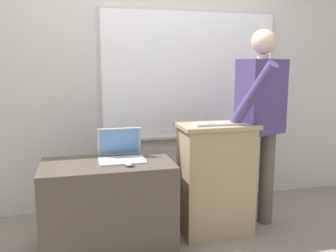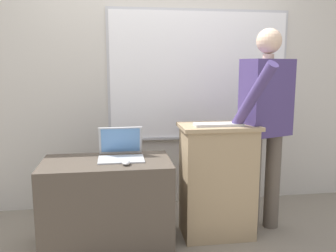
# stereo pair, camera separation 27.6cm
# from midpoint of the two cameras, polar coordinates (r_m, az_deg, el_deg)

# --- Properties ---
(back_wall) EXTENTS (6.40, 0.17, 2.78)m
(back_wall) POSITION_cam_midpoint_polar(r_m,az_deg,el_deg) (3.55, -5.96, 9.38)
(back_wall) COLOR beige
(back_wall) RESTS_ON ground_plane
(lectern_podium) EXTENTS (0.62, 0.40, 0.93)m
(lectern_podium) POSITION_cam_midpoint_polar(r_m,az_deg,el_deg) (3.00, 4.97, -8.46)
(lectern_podium) COLOR tan
(lectern_podium) RESTS_ON ground_plane
(side_desk) EXTENTS (0.97, 0.55, 0.69)m
(side_desk) POSITION_cam_midpoint_polar(r_m,az_deg,el_deg) (2.81, -12.36, -12.56)
(side_desk) COLOR #4C4238
(side_desk) RESTS_ON ground_plane
(person_presenter) EXTENTS (0.59, 0.65, 1.69)m
(person_presenter) POSITION_cam_midpoint_polar(r_m,az_deg,el_deg) (3.06, 12.21, 1.51)
(person_presenter) COLOR brown
(person_presenter) RESTS_ON ground_plane
(laptop) EXTENTS (0.35, 0.30, 0.23)m
(laptop) POSITION_cam_midpoint_polar(r_m,az_deg,el_deg) (2.78, -10.45, -3.79)
(laptop) COLOR #B7BABF
(laptop) RESTS_ON side_desk
(wireless_keyboard) EXTENTS (0.38, 0.14, 0.02)m
(wireless_keyboard) POSITION_cam_midpoint_polar(r_m,az_deg,el_deg) (2.83, 5.13, 0.35)
(wireless_keyboard) COLOR silver
(wireless_keyboard) RESTS_ON lectern_podium
(computer_mouse_by_laptop) EXTENTS (0.06, 0.10, 0.03)m
(computer_mouse_by_laptop) POSITION_cam_midpoint_polar(r_m,az_deg,el_deg) (2.58, -9.37, -6.02)
(computer_mouse_by_laptop) COLOR #BCBCC1
(computer_mouse_by_laptop) RESTS_ON side_desk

